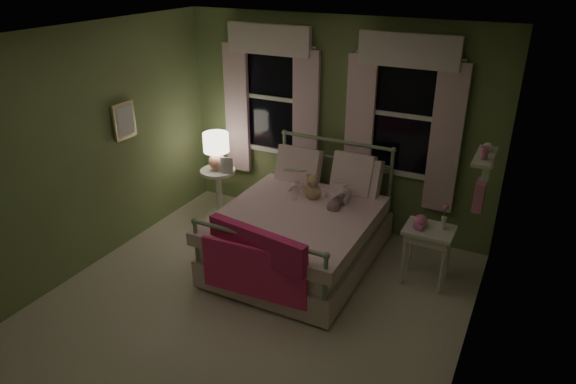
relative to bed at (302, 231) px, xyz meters
The scene contains 18 objects.
room_shell 1.39m from the bed, 94.68° to the right, with size 4.20×4.20×4.20m.
bed is the anchor object (origin of this frame).
pink_throw 1.04m from the bed, 90.31° to the right, with size 1.10×0.26×0.71m.
child_left 0.74m from the bed, 123.42° to the left, with size 0.24×0.16×0.67m, color #F7D1DD.
child_right 0.77m from the bed, 57.61° to the left, with size 0.37×0.29×0.77m, color #F7D1DD.
book_left 0.68m from the bed, 147.39° to the left, with size 0.20×0.27×0.03m, color beige.
book_right 0.64m from the bed, 33.64° to the left, with size 0.20×0.27×0.02m, color beige.
teddy_bear 0.50m from the bed, 91.15° to the left, with size 0.23×0.19×0.32m.
nightstand_left 1.57m from the bed, 160.39° to the left, with size 0.46×0.46×0.65m.
table_lamp 1.67m from the bed, 160.39° to the left, with size 0.33×0.33×0.49m.
book_nightstand 1.48m from the bed, 162.04° to the left, with size 0.16×0.22×0.02m, color beige.
nightstand_right 1.38m from the bed, ahead, with size 0.50×0.40×0.64m.
pink_toy 1.31m from the bed, ahead, with size 0.14×0.19×0.14m.
bud_vase 1.55m from the bed, ahead, with size 0.06×0.06×0.28m.
window_left 1.85m from the bed, 133.13° to the left, with size 1.34×0.13×1.96m.
window_right 1.77m from the bed, 52.50° to the left, with size 1.34×0.13×1.96m.
wall_shelf 2.17m from the bed, 10.33° to the right, with size 0.15×0.50×0.60m.
framed_picture 2.36m from the bed, 167.98° to the right, with size 0.03×0.32×0.42m.
Camera 1 is at (2.24, -3.53, 3.21)m, focal length 32.00 mm.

